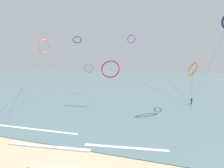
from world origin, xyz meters
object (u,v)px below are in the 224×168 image
object	(u,v)px
kite_charcoal	(77,40)
kite_crimson	(111,69)
kite_coral	(44,46)
surfer_lime	(191,101)
kite_amber	(193,69)
kite_violet	(131,39)
kite_emerald	(89,68)

from	to	relation	value
kite_charcoal	kite_crimson	distance (m)	28.88
kite_charcoal	kite_coral	distance (m)	24.02
surfer_lime	kite_amber	distance (m)	9.09
kite_coral	kite_amber	distance (m)	38.00
surfer_lime	kite_violet	xyz separation A→B (m)	(-18.30, 15.65, 19.83)
kite_coral	kite_violet	distance (m)	32.23
surfer_lime	kite_coral	bearing A→B (deg)	84.13
kite_emerald	surfer_lime	bearing A→B (deg)	-75.09
kite_charcoal	kite_amber	size ratio (longest dim) A/B	3.23
kite_coral	kite_emerald	size ratio (longest dim) A/B	0.36
kite_emerald	kite_violet	bearing A→B (deg)	-62.67
kite_violet	kite_crimson	bearing A→B (deg)	76.65
kite_amber	kite_emerald	size ratio (longest dim) A/B	0.24
kite_charcoal	kite_coral	bearing A→B (deg)	-105.46
surfer_lime	kite_coral	world-z (taller)	kite_coral
surfer_lime	kite_violet	size ratio (longest dim) A/B	0.08
surfer_lime	kite_charcoal	world-z (taller)	kite_charcoal
kite_crimson	kite_violet	xyz separation A→B (m)	(3.15, 20.08, 11.15)
kite_coral	kite_emerald	distance (m)	32.15
kite_coral	kite_emerald	world-z (taller)	kite_coral
kite_amber	kite_charcoal	bearing A→B (deg)	-120.50
kite_crimson	kite_amber	xyz separation A→B (m)	(20.55, 2.28, 0.11)
kite_crimson	kite_emerald	bearing A→B (deg)	118.49
surfer_lime	kite_violet	distance (m)	31.20
kite_emerald	kite_violet	xyz separation A→B (m)	(21.21, -6.37, 11.58)
kite_charcoal	kite_coral	size ratio (longest dim) A/B	2.14
kite_charcoal	kite_violet	distance (m)	22.59
kite_amber	kite_violet	world-z (taller)	kite_violet
kite_charcoal	kite_amber	xyz separation A→B (m)	(39.90, -15.81, -11.39)
kite_charcoal	kite_amber	bearing A→B (deg)	-44.57
kite_emerald	kite_coral	bearing A→B (deg)	-132.76
kite_charcoal	kite_emerald	bearing A→B (deg)	58.33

